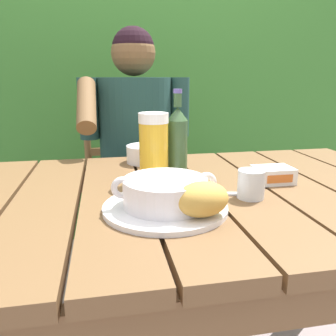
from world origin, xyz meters
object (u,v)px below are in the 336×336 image
soup_bowl (165,191)px  beer_glass (154,148)px  beer_bottle (177,142)px  serving_plate (165,207)px  person_eating (136,150)px  table_knife (224,193)px  diner_bowl (146,154)px  bread_roll (202,199)px  water_glass_small (251,184)px  chair_near_diner (134,186)px  butter_tub (273,175)px

soup_bowl → beer_glass: bearing=88.4°
soup_bowl → beer_bottle: beer_bottle is taller
serving_plate → person_eating: bearing=89.4°
person_eating → table_knife: bearing=-77.7°
serving_plate → diner_bowl: size_ratio=2.12×
soup_bowl → bread_roll: (0.06, -0.07, 0.00)m
soup_bowl → water_glass_small: (0.22, 0.04, -0.01)m
chair_near_diner → bread_roll: bearing=-87.2°
soup_bowl → beer_glass: size_ratio=1.21×
diner_bowl → serving_plate: bearing=-91.5°
soup_bowl → bread_roll: size_ratio=1.83×
beer_bottle → diner_bowl: size_ratio=1.94×
water_glass_small → soup_bowl: bearing=-170.1°
soup_bowl → diner_bowl: soup_bowl is taller
serving_plate → beer_glass: (0.01, 0.21, 0.09)m
water_glass_small → butter_tub: 0.16m
beer_glass → beer_bottle: size_ratio=0.76×
serving_plate → butter_tub: butter_tub is taller
chair_near_diner → diner_bowl: size_ratio=7.79×
chair_near_diner → table_knife: bearing=-80.5°
table_knife → diner_bowl: diner_bowl is taller
soup_bowl → beer_bottle: bearing=71.8°
bread_roll → beer_bottle: 0.32m
diner_bowl → beer_bottle: bearing=-71.6°
beer_bottle → table_knife: 0.22m
chair_near_diner → person_eating: 0.31m
beer_bottle → water_glass_small: bearing=-54.9°
beer_bottle → table_knife: beer_bottle is taller
chair_near_diner → butter_tub: (0.33, -0.83, 0.28)m
water_glass_small → butter_tub: bearing=43.1°
beer_glass → serving_plate: bearing=-91.6°
chair_near_diner → person_eating: bearing=-90.8°
beer_bottle → table_knife: (0.08, -0.17, -0.10)m
table_knife → person_eating: bearing=102.3°
chair_near_diner → butter_tub: 0.94m
beer_glass → soup_bowl: bearing=-91.6°
diner_bowl → table_knife: bearing=-67.9°
beer_glass → butter_tub: (0.33, -0.06, -0.08)m
person_eating → serving_plate: person_eating is taller
person_eating → serving_plate: 0.78m
beer_bottle → diner_bowl: 0.23m
soup_bowl → diner_bowl: (0.01, 0.45, -0.01)m
serving_plate → soup_bowl: size_ratio=1.18×
table_knife → diner_bowl: 0.41m
chair_near_diner → bread_roll: 1.10m
serving_plate → water_glass_small: 0.23m
bread_roll → soup_bowl: bearing=130.6°
chair_near_diner → water_glass_small: bearing=-77.4°
bread_roll → beer_glass: beer_glass is taller
butter_tub → beer_bottle: bearing=159.8°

